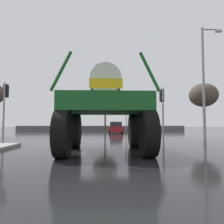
# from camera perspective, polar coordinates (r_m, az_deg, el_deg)

# --- Properties ---
(ground_plane) EXTENTS (120.00, 120.00, 0.00)m
(ground_plane) POSITION_cam_1_polar(r_m,az_deg,el_deg) (20.43, -3.38, -6.83)
(ground_plane) COLOR black
(oversize_sprayer) EXTENTS (4.15, 5.15, 3.97)m
(oversize_sprayer) POSITION_cam_1_polar(r_m,az_deg,el_deg) (9.32, -1.89, 0.69)
(oversize_sprayer) COLOR black
(oversize_sprayer) RESTS_ON ground
(sedan_ahead) EXTENTS (1.94, 4.13, 1.52)m
(sedan_ahead) POSITION_cam_1_polar(r_m,az_deg,el_deg) (28.00, 1.06, -4.42)
(sedan_ahead) COLOR maroon
(sedan_ahead) RESTS_ON ground
(traffic_signal_near_left) EXTENTS (0.24, 0.54, 3.93)m
(traffic_signal_near_left) POSITION_cam_1_polar(r_m,az_deg,el_deg) (14.98, -27.70, 3.25)
(traffic_signal_near_left) COLOR gray
(traffic_signal_near_left) RESTS_ON ground
(traffic_signal_near_right) EXTENTS (0.24, 0.54, 3.67)m
(traffic_signal_near_right) POSITION_cam_1_polar(r_m,az_deg,el_deg) (14.09, 13.86, 2.59)
(traffic_signal_near_right) COLOR gray
(traffic_signal_near_right) RESTS_ON ground
(traffic_signal_far_left) EXTENTS (0.24, 0.55, 3.65)m
(traffic_signal_far_left) POSITION_cam_1_polar(r_m,az_deg,el_deg) (27.62, 3.94, -0.38)
(traffic_signal_far_left) COLOR gray
(traffic_signal_far_left) RESTS_ON ground
(traffic_signal_far_right) EXTENTS (0.24, 0.55, 3.83)m
(traffic_signal_far_right) POSITION_cam_1_polar(r_m,az_deg,el_deg) (27.74, 5.79, -0.11)
(traffic_signal_far_right) COLOR gray
(traffic_signal_far_right) RESTS_ON ground
(streetlight_near_right) EXTENTS (1.62, 0.24, 8.64)m
(streetlight_near_right) POSITION_cam_1_polar(r_m,az_deg,el_deg) (17.11, 24.53, 8.74)
(streetlight_near_right) COLOR gray
(streetlight_near_right) RESTS_ON ground
(bare_tree_right) EXTENTS (3.07, 3.07, 5.73)m
(bare_tree_right) POSITION_cam_1_polar(r_m,az_deg,el_deg) (24.76, 24.22, 4.28)
(bare_tree_right) COLOR #473828
(bare_tree_right) RESTS_ON ground
(bare_tree_far_center) EXTENTS (4.18, 4.18, 7.78)m
(bare_tree_far_center) POSITION_cam_1_polar(r_m,az_deg,el_deg) (33.80, -1.91, 4.74)
(bare_tree_far_center) COLOR #473828
(bare_tree_far_center) RESTS_ON ground
(roadside_barrier) EXTENTS (29.63, 0.24, 0.90)m
(roadside_barrier) POSITION_cam_1_polar(r_m,az_deg,el_deg) (36.00, -2.96, -4.59)
(roadside_barrier) COLOR #59595B
(roadside_barrier) RESTS_ON ground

